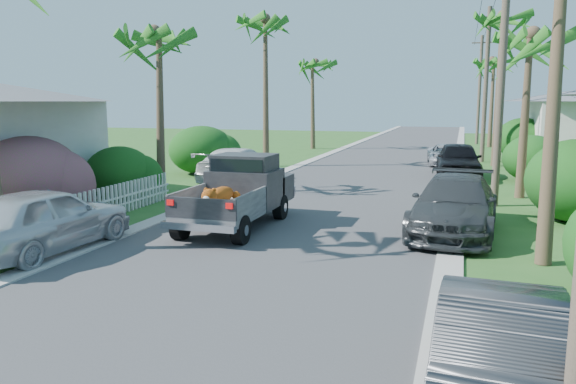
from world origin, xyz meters
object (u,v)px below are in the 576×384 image
(palm_l_b, at_px, (157,33))
(palm_r_c, at_px, (503,17))
(parked_car_rf, at_px, (458,160))
(palm_r_b, at_px, (530,35))
(utility_pole_d, at_px, (479,89))
(pickup_truck, at_px, (242,191))
(parked_car_rm, at_px, (455,206))
(utility_pole_c, at_px, (486,84))
(parked_car_ln, at_px, (43,220))
(palm_l_c, at_px, (265,20))
(palm_r_d, at_px, (494,60))
(parked_car_lf, at_px, (238,166))
(parked_car_rn, at_px, (500,362))
(utility_pole_b, at_px, (502,71))
(palm_l_d, at_px, (313,63))
(parked_car_rd, at_px, (446,155))

(palm_l_b, distance_m, palm_r_c, 19.21)
(parked_car_rf, relative_size, palm_r_b, 0.68)
(utility_pole_d, bearing_deg, parked_car_rf, -93.26)
(pickup_truck, bearing_deg, utility_pole_d, 78.40)
(parked_car_rm, bearing_deg, utility_pole_d, 91.80)
(palm_r_c, relative_size, utility_pole_c, 1.04)
(parked_car_ln, xyz_separation_m, utility_pole_d, (10.60, 39.72, 3.79))
(parked_car_rm, distance_m, palm_l_c, 18.56)
(palm_r_c, xyz_separation_m, palm_r_d, (0.30, 14.00, -1.37))
(palm_l_b, relative_size, utility_pole_c, 0.82)
(pickup_truck, distance_m, palm_r_c, 21.21)
(parked_car_ln, height_order, palm_l_b, palm_l_b)
(parked_car_lf, xyz_separation_m, palm_l_b, (-1.80, -3.49, 5.37))
(parked_car_rn, distance_m, utility_pole_b, 14.62)
(palm_r_b, distance_m, utility_pole_c, 13.11)
(parked_car_rm, height_order, palm_l_b, palm_l_b)
(parked_car_ln, distance_m, utility_pole_d, 41.28)
(pickup_truck, relative_size, palm_r_b, 0.71)
(pickup_truck, relative_size, palm_l_b, 0.69)
(parked_car_lf, bearing_deg, utility_pole_d, -110.31)
(parked_car_rm, bearing_deg, parked_car_ln, -147.71)
(parked_car_ln, bearing_deg, palm_l_d, -83.87)
(pickup_truck, xyz_separation_m, parked_car_ln, (-3.34, -4.33, -0.20))
(parked_car_rf, relative_size, palm_r_d, 0.61)
(pickup_truck, distance_m, parked_car_rm, 6.04)
(palm_l_c, relative_size, palm_r_b, 1.28)
(pickup_truck, xyz_separation_m, parked_car_rn, (6.64, -8.69, -0.32))
(parked_car_lf, bearing_deg, palm_l_b, 63.50)
(palm_r_b, bearing_deg, parked_car_rf, 113.67)
(parked_car_lf, bearing_deg, palm_r_d, -114.37)
(palm_l_d, height_order, palm_r_d, palm_r_d)
(utility_pole_d, bearing_deg, palm_r_d, -73.30)
(parked_car_rm, bearing_deg, parked_car_rf, 94.02)
(palm_l_b, distance_m, utility_pole_b, 12.54)
(palm_r_c, relative_size, utility_pole_b, 1.04)
(parked_car_rd, xyz_separation_m, parked_car_lf, (-8.60, -9.95, 0.19))
(palm_r_b, xyz_separation_m, utility_pole_d, (-1.00, 28.00, -1.35))
(palm_r_b, relative_size, palm_r_d, 0.90)
(parked_car_rd, xyz_separation_m, utility_pole_d, (2.00, 17.55, 4.01))
(parked_car_rf, xyz_separation_m, parked_car_lf, (-9.30, -4.75, -0.05))
(palm_l_c, bearing_deg, parked_car_ln, -86.94)
(palm_r_b, bearing_deg, palm_l_c, 150.95)
(utility_pole_b, height_order, utility_pole_c, same)
(parked_car_rn, relative_size, parked_car_rd, 0.98)
(utility_pole_c, bearing_deg, utility_pole_b, -90.00)
(palm_r_d, distance_m, utility_pole_d, 3.79)
(palm_r_c, distance_m, utility_pole_c, 4.08)
(pickup_truck, xyz_separation_m, utility_pole_c, (7.26, 20.38, 3.59))
(palm_r_c, bearing_deg, pickup_truck, -113.16)
(palm_r_b, relative_size, palm_r_c, 0.77)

